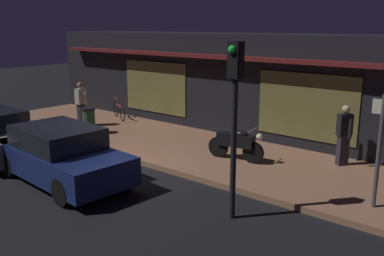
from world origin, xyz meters
The scene contains 11 objects.
ground_plane centered at (0.00, 0.00, 0.00)m, with size 60.00×60.00×0.00m, color black.
sidewalk_slab centered at (0.00, 3.00, 0.07)m, with size 18.00×4.00×0.15m, color #8C6047.
storefront_building centered at (0.00, 6.39, 1.80)m, with size 18.00×3.30×3.60m.
motorcycle centered at (2.19, 2.77, 0.65)m, with size 1.70×0.55×0.97m.
bicycle_parked centered at (-4.57, 4.26, 0.51)m, with size 1.51×0.76×0.91m.
person_photographer centered at (-4.71, 2.53, 1.03)m, with size 0.62×0.41×1.67m.
person_bystander centered at (4.67, 4.27, 1.03)m, with size 0.55×0.44×1.67m.
sign_post centered at (6.23, 1.96, 1.51)m, with size 0.44×0.09×2.40m.
trash_bin centered at (-3.51, 1.96, 0.62)m, with size 0.48×0.48×0.93m.
traffic_light_pole centered at (4.05, -0.14, 2.48)m, with size 0.24×0.33×3.60m.
parked_car_far centered at (-0.50, -1.15, 0.70)m, with size 4.21×2.03×1.42m.
Camera 1 is at (8.62, -6.91, 3.90)m, focal length 39.72 mm.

